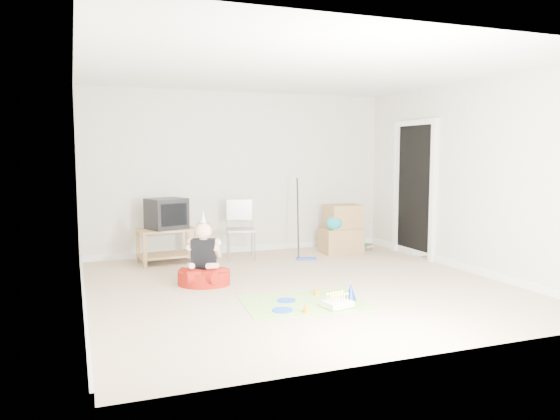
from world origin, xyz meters
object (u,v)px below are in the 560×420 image
object	(u,v)px
tv_stand	(167,243)
seated_woman	(204,268)
folding_chair	(241,230)
crt_tv	(166,214)
birthday_cake	(337,305)
cardboard_boxes	(342,230)

from	to	relation	value
tv_stand	seated_woman	bearing A→B (deg)	-82.30
folding_chair	crt_tv	bearing A→B (deg)	174.48
seated_woman	birthday_cake	xyz separation A→B (m)	(1.07, -1.52, -0.16)
crt_tv	birthday_cake	bearing A→B (deg)	-87.98
crt_tv	folding_chair	distance (m)	1.14
crt_tv	seated_woman	world-z (taller)	crt_tv
crt_tv	cardboard_boxes	bearing A→B (deg)	-24.96
tv_stand	seated_woman	world-z (taller)	seated_woman
seated_woman	birthday_cake	size ratio (longest dim) A/B	2.95
tv_stand	seated_woman	xyz separation A→B (m)	(0.20, -1.51, -0.10)
tv_stand	crt_tv	size ratio (longest dim) A/B	1.66
cardboard_boxes	seated_woman	size ratio (longest dim) A/B	0.85
cardboard_boxes	seated_woman	xyz separation A→B (m)	(-2.57, -1.31, -0.17)
tv_stand	folding_chair	distance (m)	1.12
tv_stand	birthday_cake	size ratio (longest dim) A/B	2.74
crt_tv	seated_woman	xyz separation A→B (m)	(0.20, -1.51, -0.53)
seated_woman	birthday_cake	distance (m)	1.87
folding_chair	seated_woman	distance (m)	1.69
folding_chair	seated_woman	world-z (taller)	folding_chair
tv_stand	birthday_cake	bearing A→B (deg)	-67.14
folding_chair	seated_woman	size ratio (longest dim) A/B	1.00
folding_chair	birthday_cake	size ratio (longest dim) A/B	2.96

